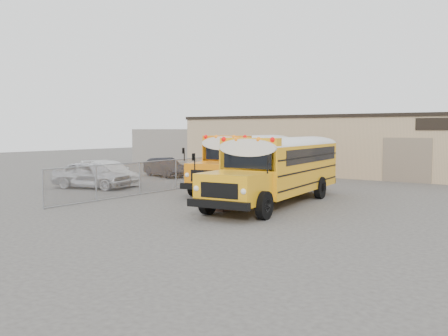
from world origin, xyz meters
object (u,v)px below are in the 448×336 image
Objects in this scene: car_white at (110,173)px; school_bus_right at (323,157)px; car_silver at (91,175)px; car_dark at (165,167)px; tarp_bundle at (219,194)px; school_bus_left at (281,152)px.

school_bus_right is at bearing -45.85° from car_white.
school_bus_right is 13.97m from car_silver.
car_white is at bearing -153.06° from car_dark.
school_bus_right is 12.96m from car_dark.
tarp_bundle is 0.33× the size of car_dark.
car_silver is 1.13× the size of car_dark.
school_bus_left is 2.17× the size of car_white.
school_bus_right reaches higher than car_white.
school_bus_left reaches higher than school_bus_right.
car_silver is (-11.39, -8.03, -1.04)m from school_bus_right.
school_bus_right is at bearing 87.93° from tarp_bundle.
school_bus_left is at bearing 108.50° from tarp_bundle.
car_white is 1.23× the size of car_dark.
car_silver is (-6.20, -12.26, -1.06)m from school_bus_left.
school_bus_left is at bearing -43.66° from car_dark.
school_bus_left is 6.69m from school_bus_right.
school_bus_left reaches higher than car_dark.
car_white reaches higher than tarp_bundle.
car_dark is at bearing 140.33° from tarp_bundle.
car_dark is (-0.87, 6.21, -0.06)m from car_white.
school_bus_right is 13.49m from car_white.
school_bus_left is 1.02× the size of school_bus_right.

